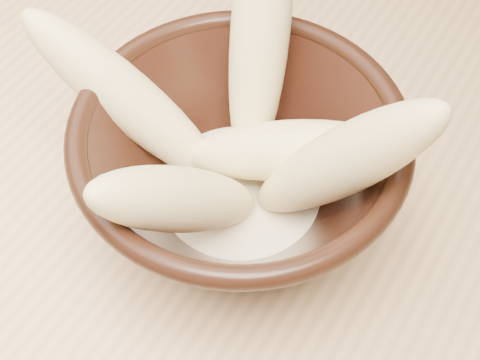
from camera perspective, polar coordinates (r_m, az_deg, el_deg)
name	(u,v)px	position (r m, az deg, el deg)	size (l,w,h in m)	color
table	(341,173)	(0.63, 8.65, 0.57)	(1.20, 0.80, 0.75)	#E3B27D
bowl	(240,171)	(0.44, 0.00, 0.74)	(0.21, 0.21, 0.12)	black
milk_puddle	(240,195)	(0.47, 0.00, -1.32)	(0.12, 0.12, 0.02)	beige
banana_upright	(260,27)	(0.45, 1.76, 12.89)	(0.04, 0.04, 0.20)	#E9D089
banana_left	(127,99)	(0.45, -9.64, 6.85)	(0.04, 0.04, 0.17)	#E9D089
banana_right	(339,163)	(0.39, 8.45, 1.43)	(0.04, 0.04, 0.17)	#E9D089
banana_across	(285,150)	(0.44, 3.89, 2.54)	(0.04, 0.04, 0.14)	#E9D089
banana_front	(181,200)	(0.39, -5.03, -1.67)	(0.04, 0.04, 0.15)	#E9D089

